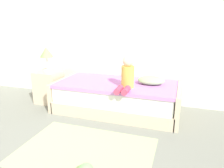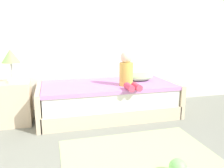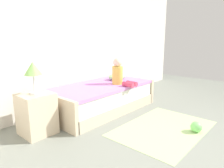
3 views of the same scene
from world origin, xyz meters
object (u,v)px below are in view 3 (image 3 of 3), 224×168
table_lamp (33,70)px  pillow (117,77)px  bed (102,98)px  nightstand (37,114)px  child_figure (119,74)px  toy_ball (196,127)px

table_lamp → pillow: bearing=3.0°
bed → nightstand: bearing=-180.0°
table_lamp → child_figure: bearing=-8.2°
bed → toy_ball: bearing=-82.7°
pillow → toy_ball: (-0.34, -1.82, -0.48)m
nightstand → pillow: (1.91, 0.10, 0.26)m
bed → table_lamp: bearing=-180.0°
table_lamp → pillow: 1.95m
child_figure → toy_ball: size_ratio=3.09×
child_figure → pillow: bearing=45.3°
child_figure → toy_ball: bearing=-90.6°
child_figure → pillow: 0.48m
bed → nightstand: (-1.35, -0.00, 0.05)m
bed → toy_ball: bed is taller
table_lamp → toy_ball: table_lamp is taller
nightstand → pillow: pillow is taller
table_lamp → nightstand: bearing=-90.0°
table_lamp → pillow: (1.91, 0.10, -0.37)m
toy_ball → bed: bearing=97.3°
nightstand → toy_ball: 2.34m
nightstand → child_figure: bearing=-8.2°
pillow → toy_ball: bearing=-100.6°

